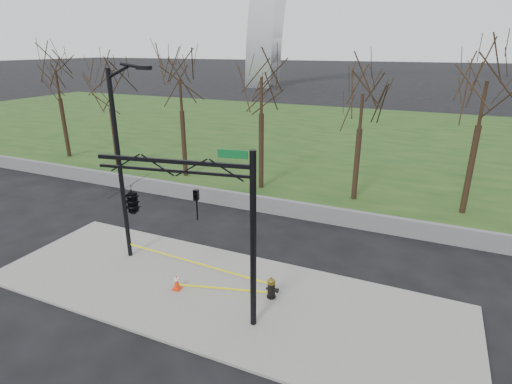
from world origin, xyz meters
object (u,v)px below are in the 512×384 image
at_px(traffic_cone, 177,282).
at_px(traffic_signal_mast, 154,201).
at_px(street_light, 122,155).
at_px(fire_hydrant, 272,288).

distance_m(traffic_cone, traffic_signal_mast, 3.94).
bearing_deg(street_light, fire_hydrant, 7.34).
bearing_deg(fire_hydrant, traffic_signal_mast, -142.92).
relative_size(street_light, traffic_signal_mast, 1.37).
relative_size(traffic_cone, traffic_signal_mast, 0.10).
height_order(fire_hydrant, street_light, street_light).
distance_m(fire_hydrant, traffic_cone, 3.60).
height_order(fire_hydrant, traffic_cone, fire_hydrant).
bearing_deg(traffic_cone, street_light, 157.36).
relative_size(fire_hydrant, street_light, 0.10).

